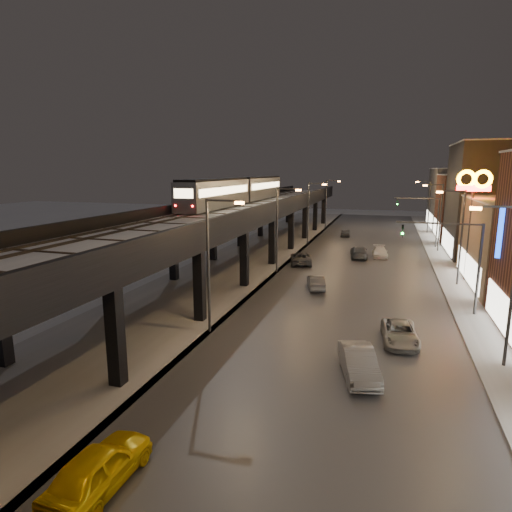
% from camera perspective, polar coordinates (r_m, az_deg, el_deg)
% --- Properties ---
extents(ground, '(220.00, 220.00, 0.00)m').
position_cam_1_polar(ground, '(19.29, -20.92, -23.42)').
color(ground, silver).
extents(road_surface, '(17.00, 120.00, 0.06)m').
position_cam_1_polar(road_surface, '(48.46, 13.40, -1.75)').
color(road_surface, '#46474D').
rests_on(road_surface, ground).
extents(sidewalk_right, '(4.00, 120.00, 0.14)m').
position_cam_1_polar(sidewalk_right, '(48.88, 25.17, -2.37)').
color(sidewalk_right, '#9FA1A8').
rests_on(sidewalk_right, ground).
extents(under_viaduct_pavement, '(11.00, 120.00, 0.06)m').
position_cam_1_polar(under_viaduct_pavement, '(51.07, -1.88, -0.77)').
color(under_viaduct_pavement, '#9FA1A8').
rests_on(under_viaduct_pavement, ground).
extents(elevated_viaduct, '(9.00, 100.00, 6.30)m').
position_cam_1_polar(elevated_viaduct, '(47.24, -3.18, 5.09)').
color(elevated_viaduct, black).
rests_on(elevated_viaduct, ground).
extents(viaduct_trackbed, '(8.40, 100.00, 0.32)m').
position_cam_1_polar(viaduct_trackbed, '(47.29, -3.14, 6.04)').
color(viaduct_trackbed, '#B2B7C1').
rests_on(viaduct_trackbed, elevated_viaduct).
extents(viaduct_parapet_streetside, '(0.30, 100.00, 1.10)m').
position_cam_1_polar(viaduct_parapet_streetside, '(45.94, 2.00, 6.47)').
color(viaduct_parapet_streetside, black).
rests_on(viaduct_parapet_streetside, elevated_viaduct).
extents(viaduct_parapet_far, '(0.30, 100.00, 1.10)m').
position_cam_1_polar(viaduct_parapet_far, '(48.95, -7.94, 6.67)').
color(viaduct_parapet_far, black).
rests_on(viaduct_parapet_far, elevated_viaduct).
extents(building_d, '(12.20, 13.20, 14.16)m').
position_cam_1_polar(building_d, '(61.79, 30.14, 6.43)').
color(building_d, '#2B2A2E').
rests_on(building_d, ground).
extents(building_e, '(12.20, 12.20, 10.16)m').
position_cam_1_polar(building_e, '(75.61, 27.71, 5.76)').
color(building_e, brown).
rests_on(building_e, ground).
extents(building_f, '(12.20, 16.20, 11.16)m').
position_cam_1_polar(building_f, '(89.36, 26.17, 6.89)').
color(building_f, '#474748').
rests_on(building_f, ground).
extents(streetlight_left_1, '(2.57, 0.28, 9.00)m').
position_cam_1_polar(streetlight_left_1, '(27.94, -5.90, -0.12)').
color(streetlight_left_1, '#38383A').
rests_on(streetlight_left_1, ground).
extents(streetlight_right_1, '(2.56, 0.28, 9.00)m').
position_cam_1_polar(streetlight_right_1, '(26.53, 30.64, -2.29)').
color(streetlight_right_1, '#38383A').
rests_on(streetlight_right_1, ground).
extents(streetlight_left_2, '(2.57, 0.28, 9.00)m').
position_cam_1_polar(streetlight_left_2, '(44.84, 3.16, 4.26)').
color(streetlight_left_2, '#38383A').
rests_on(streetlight_left_2, ground).
extents(streetlight_right_2, '(2.56, 0.28, 9.00)m').
position_cam_1_polar(streetlight_right_2, '(43.97, 25.42, 3.04)').
color(streetlight_right_2, '#38383A').
rests_on(streetlight_right_2, ground).
extents(streetlight_left_3, '(2.57, 0.28, 9.00)m').
position_cam_1_polar(streetlight_left_3, '(62.36, 7.23, 6.19)').
color(streetlight_left_3, '#38383A').
rests_on(streetlight_left_3, ground).
extents(streetlight_right_3, '(2.56, 0.28, 9.00)m').
position_cam_1_polar(streetlight_right_3, '(61.74, 23.17, 5.32)').
color(streetlight_right_3, '#38383A').
rests_on(streetlight_right_3, ground).
extents(streetlight_left_4, '(2.57, 0.28, 9.00)m').
position_cam_1_polar(streetlight_left_4, '(80.09, 9.52, 7.26)').
color(streetlight_left_4, '#38383A').
rests_on(streetlight_left_4, ground).
extents(streetlight_right_4, '(2.56, 0.28, 9.00)m').
position_cam_1_polar(streetlight_right_4, '(79.61, 21.92, 6.58)').
color(streetlight_right_4, '#38383A').
rests_on(streetlight_right_4, ground).
extents(traffic_light_rig_a, '(6.10, 0.34, 7.00)m').
position_cam_1_polar(traffic_light_rig_a, '(35.16, 25.85, -0.06)').
color(traffic_light_rig_a, '#38383A').
rests_on(traffic_light_rig_a, ground).
extents(traffic_light_rig_b, '(6.10, 0.34, 7.00)m').
position_cam_1_polar(traffic_light_rig_b, '(64.69, 22.08, 4.98)').
color(traffic_light_rig_b, '#38383A').
rests_on(traffic_light_rig_b, ground).
extents(subway_train, '(2.72, 32.78, 3.24)m').
position_cam_1_polar(subway_train, '(56.98, -2.16, 8.81)').
color(subway_train, gray).
rests_on(subway_train, viaduct_trackbed).
extents(car_taxi, '(1.90, 4.54, 1.53)m').
position_cam_1_polar(car_taxi, '(17.16, -20.22, -25.09)').
color(car_taxi, '#E6B704').
rests_on(car_taxi, ground).
extents(car_near_white, '(2.35, 4.10, 1.28)m').
position_cam_1_polar(car_near_white, '(39.70, 7.98, -3.53)').
color(car_near_white, slate).
rests_on(car_near_white, ground).
extents(car_mid_silver, '(3.44, 5.41, 1.39)m').
position_cam_1_polar(car_mid_silver, '(49.89, 6.00, -0.34)').
color(car_mid_silver, '#44454A').
rests_on(car_mid_silver, ground).
extents(car_mid_dark, '(2.57, 5.18, 1.45)m').
position_cam_1_polar(car_mid_dark, '(54.80, 13.56, 0.49)').
color(car_mid_dark, '#565C64').
rests_on(car_mid_dark, ground).
extents(car_far_white, '(1.80, 3.79, 1.25)m').
position_cam_1_polar(car_far_white, '(72.27, 11.80, 3.07)').
color(car_far_white, '#585B66').
rests_on(car_far_white, ground).
extents(car_onc_silver, '(2.71, 4.88, 1.53)m').
position_cam_1_polar(car_onc_silver, '(23.82, 13.52, -13.81)').
color(car_onc_silver, gray).
rests_on(car_onc_silver, ground).
extents(car_onc_dark, '(2.45, 4.70, 1.26)m').
position_cam_1_polar(car_onc_dark, '(28.85, 18.61, -9.83)').
color(car_onc_dark, gray).
rests_on(car_onc_dark, ground).
extents(car_onc_white, '(2.13, 4.46, 1.26)m').
position_cam_1_polar(car_onc_white, '(55.81, 16.19, 0.45)').
color(car_onc_white, white).
rests_on(car_onc_white, ground).
extents(sign_mcdonalds, '(3.22, 0.64, 10.82)m').
position_cam_1_polar(sign_mcdonalds, '(46.08, 27.01, 7.84)').
color(sign_mcdonalds, '#38383A').
rests_on(sign_mcdonalds, ground).
extents(sign_carwash, '(1.61, 0.35, 8.36)m').
position_cam_1_polar(sign_carwash, '(34.24, 30.75, 1.57)').
color(sign_carwash, '#38383A').
rests_on(sign_carwash, ground).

